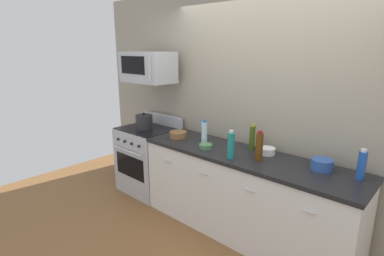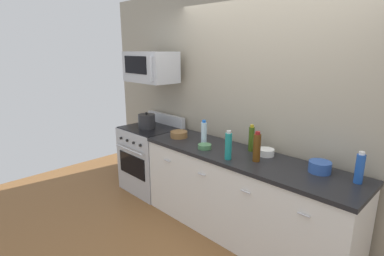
{
  "view_description": "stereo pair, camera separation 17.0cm",
  "coord_description": "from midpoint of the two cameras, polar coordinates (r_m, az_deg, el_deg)",
  "views": [
    {
      "loc": [
        1.59,
        -2.55,
        1.99
      ],
      "look_at": [
        -0.69,
        -0.05,
        1.09
      ],
      "focal_mm": 28.13,
      "sensor_mm": 36.0,
      "label": 1
    },
    {
      "loc": [
        1.71,
        -2.43,
        1.99
      ],
      "look_at": [
        -0.69,
        -0.05,
        1.09
      ],
      "focal_mm": 28.13,
      "sensor_mm": 36.0,
      "label": 2
    }
  ],
  "objects": [
    {
      "name": "ground_plane",
      "position": [
        3.59,
        7.79,
        -18.97
      ],
      "size": [
        6.6,
        6.6,
        0.0
      ],
      "primitive_type": "plane",
      "color": "brown"
    },
    {
      "name": "back_wall",
      "position": [
        3.4,
        12.55,
        3.66
      ],
      "size": [
        5.5,
        0.1,
        2.7
      ],
      "primitive_type": "cube",
      "color": "#9E937F",
      "rests_on": "ground_plane"
    },
    {
      "name": "counter_unit",
      "position": [
        3.35,
        8.06,
        -12.42
      ],
      "size": [
        2.41,
        0.66,
        0.92
      ],
      "color": "silver",
      "rests_on": "ground_plane"
    },
    {
      "name": "range_oven",
      "position": [
        4.35,
        -9.34,
        -5.79
      ],
      "size": [
        0.76,
        0.69,
        1.07
      ],
      "color": "#B7BABF",
      "rests_on": "ground_plane"
    },
    {
      "name": "microwave",
      "position": [
        4.11,
        -9.59,
        11.32
      ],
      "size": [
        0.74,
        0.44,
        0.4
      ],
      "color": "#B7BABF"
    },
    {
      "name": "bottle_soda_blue",
      "position": [
        2.85,
        28.01,
        -6.24
      ],
      "size": [
        0.07,
        0.07,
        0.27
      ],
      "color": "#1E4CA5",
      "rests_on": "countertop_slab"
    },
    {
      "name": "bottle_water_clear",
      "position": [
        3.41,
        0.94,
        -0.97
      ],
      "size": [
        0.07,
        0.07,
        0.29
      ],
      "color": "silver",
      "rests_on": "countertop_slab"
    },
    {
      "name": "bottle_olive_oil",
      "position": [
        3.28,
        9.9,
        -1.85
      ],
      "size": [
        0.06,
        0.06,
        0.29
      ],
      "color": "#385114",
      "rests_on": "countertop_slab"
    },
    {
      "name": "bottle_wine_amber",
      "position": [
        3.0,
        11.06,
        -3.42
      ],
      "size": [
        0.07,
        0.07,
        0.3
      ],
      "color": "#59330F",
      "rests_on": "countertop_slab"
    },
    {
      "name": "bottle_sparkling_teal",
      "position": [
        3.0,
        5.79,
        -3.27
      ],
      "size": [
        0.07,
        0.07,
        0.29
      ],
      "color": "#197F7A",
      "rests_on": "countertop_slab"
    },
    {
      "name": "bowl_blue_mixing",
      "position": [
        2.95,
        21.92,
        -6.4
      ],
      "size": [
        0.19,
        0.19,
        0.1
      ],
      "color": "#2D519E",
      "rests_on": "countertop_slab"
    },
    {
      "name": "bowl_wooden_salad",
      "position": [
        3.73,
        -3.96,
        -1.21
      ],
      "size": [
        0.21,
        0.21,
        0.08
      ],
      "color": "brown",
      "rests_on": "countertop_slab"
    },
    {
      "name": "bowl_green_glaze",
      "position": [
        3.31,
        1.15,
        -3.47
      ],
      "size": [
        0.15,
        0.15,
        0.05
      ],
      "color": "#477A4C",
      "rests_on": "countertop_slab"
    },
    {
      "name": "bowl_white_ceramic",
      "position": [
        3.22,
        12.56,
        -4.24
      ],
      "size": [
        0.17,
        0.17,
        0.07
      ],
      "color": "white",
      "rests_on": "countertop_slab"
    },
    {
      "name": "stockpot",
      "position": [
        4.16,
        -10.23,
        1.15
      ],
      "size": [
        0.23,
        0.23,
        0.23
      ],
      "color": "#262628",
      "rests_on": "range_oven"
    }
  ]
}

